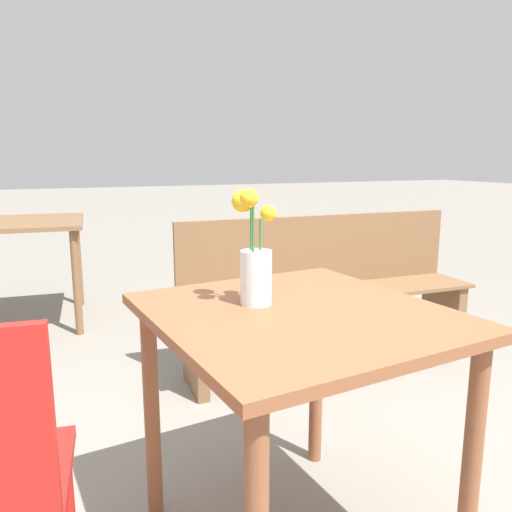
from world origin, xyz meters
TOP-DOWN VIEW (x-y plane):
  - table_front at (0.00, 0.00)m, footprint 0.84×0.88m
  - flower_vase at (-0.09, 0.10)m, footprint 0.13×0.12m
  - bench_near at (0.83, 1.18)m, footprint 1.70×0.45m
  - table_back at (-0.76, 2.65)m, footprint 0.92×0.92m

SIDE VIEW (x-z plane):
  - bench_near at x=0.83m, z-range 0.04..0.89m
  - table_back at x=-0.76m, z-range 0.26..1.01m
  - table_front at x=0.00m, z-range 0.26..1.01m
  - flower_vase at x=-0.09m, z-range 0.71..1.04m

